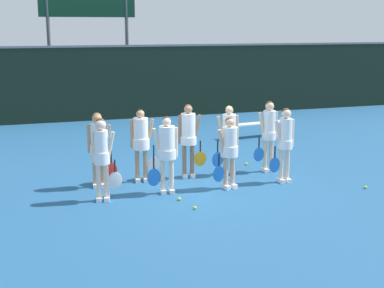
{
  "coord_description": "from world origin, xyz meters",
  "views": [
    {
      "loc": [
        -3.73,
        -11.29,
        3.58
      ],
      "look_at": [
        -0.04,
        0.05,
        0.94
      ],
      "focal_mm": 50.0,
      "sensor_mm": 36.0,
      "label": 1
    }
  ],
  "objects_px": {
    "tennis_ball_0": "(195,208)",
    "player_2": "(229,147)",
    "tennis_ball_1": "(95,171)",
    "player_0": "(102,152)",
    "player_8": "(269,130)",
    "tennis_ball_4": "(246,164)",
    "player_1": "(167,149)",
    "player_6": "(188,134)",
    "player_7": "(229,135)",
    "player_3": "(285,139)",
    "player_5": "(141,139)",
    "bench_courtside": "(257,125)",
    "player_4": "(98,143)",
    "tennis_ball_3": "(179,199)",
    "tennis_ball_2": "(366,187)",
    "scoreboard": "(88,10)"
  },
  "relations": [
    {
      "from": "tennis_ball_0",
      "to": "player_2",
      "type": "bearing_deg",
      "value": 43.7
    },
    {
      "from": "player_2",
      "to": "tennis_ball_1",
      "type": "height_order",
      "value": "player_2"
    },
    {
      "from": "player_0",
      "to": "tennis_ball_0",
      "type": "bearing_deg",
      "value": -22.23
    },
    {
      "from": "player_2",
      "to": "player_8",
      "type": "height_order",
      "value": "player_8"
    },
    {
      "from": "player_2",
      "to": "tennis_ball_4",
      "type": "xyz_separation_m",
      "value": [
        1.21,
        1.75,
        -0.92
      ]
    },
    {
      "from": "player_1",
      "to": "player_6",
      "type": "height_order",
      "value": "player_6"
    },
    {
      "from": "player_0",
      "to": "player_7",
      "type": "bearing_deg",
      "value": 29.82
    },
    {
      "from": "player_0",
      "to": "tennis_ball_0",
      "type": "height_order",
      "value": "player_0"
    },
    {
      "from": "player_3",
      "to": "player_7",
      "type": "xyz_separation_m",
      "value": [
        -1.0,
        1.0,
        -0.04
      ]
    },
    {
      "from": "player_5",
      "to": "player_1",
      "type": "bearing_deg",
      "value": -67.07
    },
    {
      "from": "player_3",
      "to": "tennis_ball_1",
      "type": "xyz_separation_m",
      "value": [
        -4.09,
        2.18,
        -1.0
      ]
    },
    {
      "from": "bench_courtside",
      "to": "player_4",
      "type": "relative_size",
      "value": 1.29
    },
    {
      "from": "player_5",
      "to": "player_6",
      "type": "bearing_deg",
      "value": 5.96
    },
    {
      "from": "tennis_ball_1",
      "to": "tennis_ball_3",
      "type": "xyz_separation_m",
      "value": [
        1.37,
        -2.73,
        0.0
      ]
    },
    {
      "from": "player_7",
      "to": "tennis_ball_2",
      "type": "relative_size",
      "value": 24.68
    },
    {
      "from": "player_2",
      "to": "player_4",
      "type": "relative_size",
      "value": 0.95
    },
    {
      "from": "tennis_ball_1",
      "to": "tennis_ball_3",
      "type": "height_order",
      "value": "tennis_ball_3"
    },
    {
      "from": "player_8",
      "to": "tennis_ball_2",
      "type": "bearing_deg",
      "value": -54.16
    },
    {
      "from": "tennis_ball_4",
      "to": "tennis_ball_3",
      "type": "bearing_deg",
      "value": -138.14
    },
    {
      "from": "player_0",
      "to": "player_6",
      "type": "xyz_separation_m",
      "value": [
        2.23,
        1.14,
        0.02
      ]
    },
    {
      "from": "bench_courtside",
      "to": "player_5",
      "type": "distance_m",
      "value": 6.14
    },
    {
      "from": "tennis_ball_2",
      "to": "player_2",
      "type": "bearing_deg",
      "value": 160.99
    },
    {
      "from": "player_5",
      "to": "scoreboard",
      "type": "bearing_deg",
      "value": 94.49
    },
    {
      "from": "player_0",
      "to": "tennis_ball_0",
      "type": "relative_size",
      "value": 27.24
    },
    {
      "from": "tennis_ball_1",
      "to": "tennis_ball_3",
      "type": "distance_m",
      "value": 3.05
    },
    {
      "from": "player_1",
      "to": "player_6",
      "type": "relative_size",
      "value": 0.95
    },
    {
      "from": "player_4",
      "to": "player_6",
      "type": "xyz_separation_m",
      "value": [
        2.16,
        0.13,
        0.04
      ]
    },
    {
      "from": "tennis_ball_3",
      "to": "player_4",
      "type": "bearing_deg",
      "value": 133.72
    },
    {
      "from": "tennis_ball_4",
      "to": "tennis_ball_2",
      "type": "bearing_deg",
      "value": -58.23
    },
    {
      "from": "player_5",
      "to": "player_7",
      "type": "height_order",
      "value": "player_5"
    },
    {
      "from": "player_6",
      "to": "tennis_ball_2",
      "type": "relative_size",
      "value": 25.65
    },
    {
      "from": "player_5",
      "to": "player_3",
      "type": "bearing_deg",
      "value": -13.22
    },
    {
      "from": "player_6",
      "to": "player_8",
      "type": "distance_m",
      "value": 2.05
    },
    {
      "from": "tennis_ball_0",
      "to": "player_6",
      "type": "bearing_deg",
      "value": 75.46
    },
    {
      "from": "player_2",
      "to": "tennis_ball_2",
      "type": "relative_size",
      "value": 23.42
    },
    {
      "from": "tennis_ball_2",
      "to": "tennis_ball_4",
      "type": "distance_m",
      "value": 3.24
    },
    {
      "from": "player_5",
      "to": "player_7",
      "type": "xyz_separation_m",
      "value": [
        2.15,
        -0.09,
        -0.01
      ]
    },
    {
      "from": "player_1",
      "to": "player_2",
      "type": "relative_size",
      "value": 1.05
    },
    {
      "from": "player_8",
      "to": "tennis_ball_1",
      "type": "bearing_deg",
      "value": 163.75
    },
    {
      "from": "player_0",
      "to": "player_6",
      "type": "height_order",
      "value": "player_6"
    },
    {
      "from": "player_4",
      "to": "player_8",
      "type": "height_order",
      "value": "player_8"
    },
    {
      "from": "scoreboard",
      "to": "player_5",
      "type": "xyz_separation_m",
      "value": [
        -0.23,
        -10.49,
        -3.17
      ]
    },
    {
      "from": "tennis_ball_3",
      "to": "scoreboard",
      "type": "bearing_deg",
      "value": 90.94
    },
    {
      "from": "player_2",
      "to": "player_3",
      "type": "relative_size",
      "value": 0.93
    },
    {
      "from": "player_1",
      "to": "tennis_ball_3",
      "type": "height_order",
      "value": "player_1"
    },
    {
      "from": "player_0",
      "to": "player_6",
      "type": "relative_size",
      "value": 0.99
    },
    {
      "from": "player_0",
      "to": "tennis_ball_4",
      "type": "bearing_deg",
      "value": 35.44
    },
    {
      "from": "bench_courtside",
      "to": "tennis_ball_1",
      "type": "relative_size",
      "value": 32.15
    },
    {
      "from": "player_1",
      "to": "player_8",
      "type": "relative_size",
      "value": 0.95
    },
    {
      "from": "player_0",
      "to": "player_1",
      "type": "bearing_deg",
      "value": 15.34
    }
  ]
}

